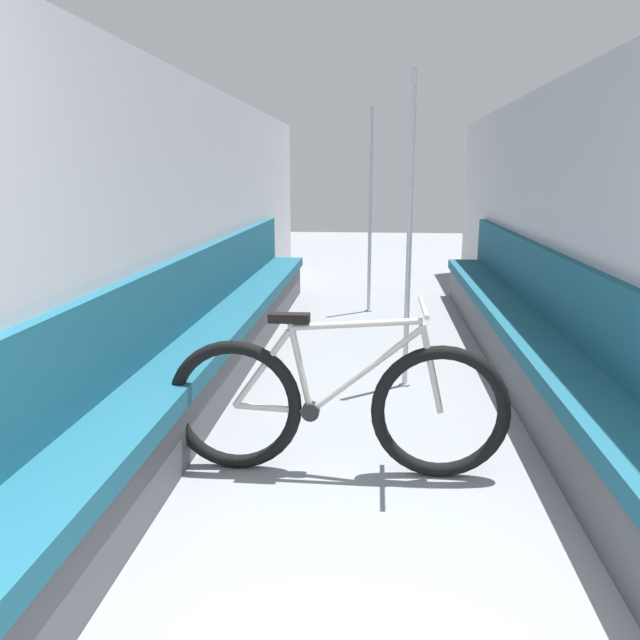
{
  "coord_description": "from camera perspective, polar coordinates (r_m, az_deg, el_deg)",
  "views": [
    {
      "loc": [
        0.02,
        -0.7,
        1.49
      ],
      "look_at": [
        -0.3,
        2.86,
        0.64
      ],
      "focal_mm": 35.0,
      "sensor_mm": 36.0,
      "label": 1
    }
  ],
  "objects": [
    {
      "name": "wall_left",
      "position": [
        4.59,
        -12.48,
        7.94
      ],
      "size": [
        0.1,
        10.5,
        2.15
      ],
      "primitive_type": "cube",
      "color": "#B2B2B7",
      "rests_on": "ground"
    },
    {
      "name": "bicycle",
      "position": [
        3.12,
        1.45,
        -7.83
      ],
      "size": [
        1.71,
        0.46,
        0.88
      ],
      "rotation": [
        0.0,
        0.0,
        0.14
      ],
      "color": "black",
      "rests_on": "ground"
    },
    {
      "name": "bench_seat_row_left",
      "position": [
        4.73,
        -9.08,
        -1.18
      ],
      "size": [
        0.42,
        6.45,
        0.93
      ],
      "color": "#4C4C51",
      "rests_on": "ground"
    },
    {
      "name": "bench_seat_row_right",
      "position": [
        4.72,
        18.63,
        -1.76
      ],
      "size": [
        0.42,
        6.45,
        0.93
      ],
      "color": "#4C4C51",
      "rests_on": "ground"
    },
    {
      "name": "grab_pole_far",
      "position": [
        4.3,
        8.17,
        7.26
      ],
      "size": [
        0.08,
        0.08,
        2.13
      ],
      "color": "gray",
      "rests_on": "ground"
    },
    {
      "name": "wall_right",
      "position": [
        4.57,
        22.39,
        7.24
      ],
      "size": [
        0.1,
        10.5,
        2.15
      ],
      "primitive_type": "cube",
      "color": "#B2B2B7",
      "rests_on": "ground"
    },
    {
      "name": "grab_pole_near",
      "position": [
        6.7,
        4.61,
        9.52
      ],
      "size": [
        0.08,
        0.08,
        2.13
      ],
      "color": "gray",
      "rests_on": "ground"
    }
  ]
}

